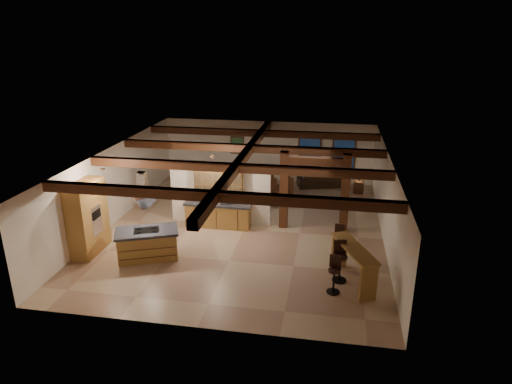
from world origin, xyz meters
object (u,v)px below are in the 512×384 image
dining_table (270,194)px  bar_counter (353,259)px  sofa (321,180)px  kitchen_island (148,244)px

dining_table → bar_counter: size_ratio=0.81×
bar_counter → sofa: bearing=98.1°
kitchen_island → bar_counter: (6.46, -0.47, 0.28)m
dining_table → sofa: bearing=66.7°
dining_table → bar_counter: bar_counter is taller
dining_table → sofa: (2.05, 2.38, -0.00)m
kitchen_island → dining_table: (3.18, 5.78, -0.18)m
kitchen_island → dining_table: kitchen_island is taller
kitchen_island → bar_counter: bar_counter is taller
bar_counter → dining_table: bearing=117.8°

